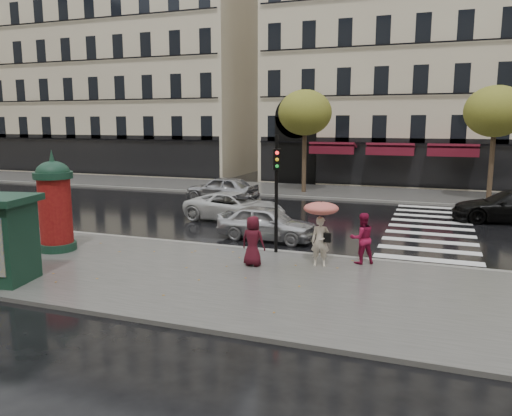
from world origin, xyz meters
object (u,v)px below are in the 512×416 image
at_px(woman_umbrella, 321,223).
at_px(car_far_silver, 222,188).
at_px(morris_column, 55,203).
at_px(traffic_light, 277,182).
at_px(woman_red, 362,238).
at_px(man_burgundy, 253,241).
at_px(car_silver, 267,223).
at_px(car_black, 511,206).
at_px(car_white, 235,207).

relative_size(woman_umbrella, car_far_silver, 0.48).
bearing_deg(morris_column, car_far_silver, 87.10).
height_order(woman_umbrella, traffic_light, traffic_light).
bearing_deg(woman_red, car_far_silver, -78.82).
xyz_separation_m(man_burgundy, traffic_light, (0.20, 1.76, 1.67)).
xyz_separation_m(man_burgundy, car_far_silver, (-6.54, 12.33, -0.17)).
bearing_deg(man_burgundy, car_far_silver, -56.99).
bearing_deg(car_silver, woman_umbrella, -134.31).
distance_m(morris_column, car_far_silver, 12.95).
height_order(traffic_light, car_black, traffic_light).
bearing_deg(car_black, woman_red, -36.81).
height_order(man_burgundy, car_far_silver, man_burgundy).
distance_m(man_burgundy, car_far_silver, 13.96).
relative_size(woman_red, traffic_light, 0.41).
height_order(woman_umbrella, car_far_silver, woman_umbrella).
height_order(morris_column, car_far_silver, morris_column).
bearing_deg(car_white, traffic_light, -137.94).
distance_m(woman_umbrella, morris_column, 9.29).
relative_size(woman_umbrella, traffic_light, 0.52).
xyz_separation_m(woman_umbrella, woman_red, (1.18, 0.74, -0.56)).
xyz_separation_m(woman_red, car_far_silver, (-9.73, 10.90, -0.20)).
bearing_deg(morris_column, car_white, 64.33).
relative_size(man_burgundy, car_far_silver, 0.36).
xyz_separation_m(morris_column, car_silver, (6.32, 4.51, -1.15)).
xyz_separation_m(man_burgundy, car_silver, (-0.88, 3.95, -0.23)).
xyz_separation_m(man_burgundy, car_white, (-3.53, 7.06, -0.24)).
distance_m(woman_red, traffic_light, 3.42).
bearing_deg(man_burgundy, woman_umbrella, -156.02).
bearing_deg(woman_umbrella, car_white, 131.03).
height_order(car_white, car_far_silver, car_far_silver).
distance_m(traffic_light, car_silver, 3.10).
xyz_separation_m(woman_red, traffic_light, (-2.98, 0.33, 1.64)).
height_order(woman_red, car_far_silver, woman_red).
bearing_deg(car_far_silver, traffic_light, 39.15).
height_order(car_white, car_black, car_black).
height_order(man_burgundy, car_black, man_burgundy).
distance_m(woman_red, man_burgundy, 3.50).
distance_m(woman_umbrella, car_black, 12.41).
xyz_separation_m(woman_red, car_silver, (-4.07, 2.52, -0.26)).
bearing_deg(car_white, car_far_silver, 36.59).
height_order(woman_umbrella, morris_column, morris_column).
relative_size(car_white, car_black, 0.94).
bearing_deg(car_black, woman_umbrella, -39.91).
relative_size(woman_umbrella, man_burgundy, 1.32).
bearing_deg(car_black, car_far_silver, -102.01).
xyz_separation_m(man_burgundy, morris_column, (-7.20, -0.56, 0.91)).
relative_size(traffic_light, car_far_silver, 0.93).
bearing_deg(car_silver, car_far_silver, 38.29).
distance_m(man_burgundy, morris_column, 7.27).
height_order(car_silver, car_black, car_black).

